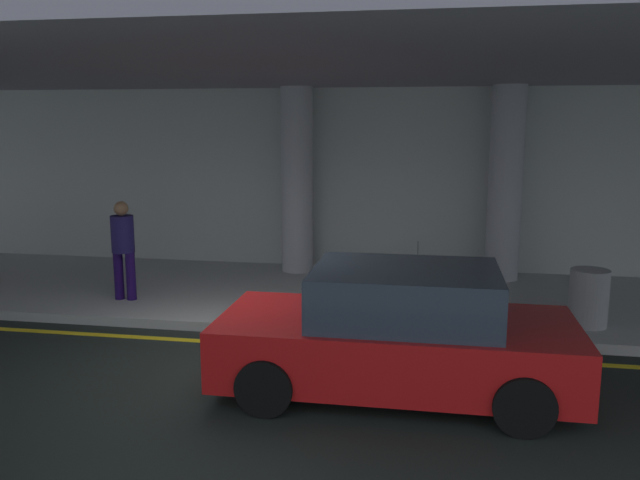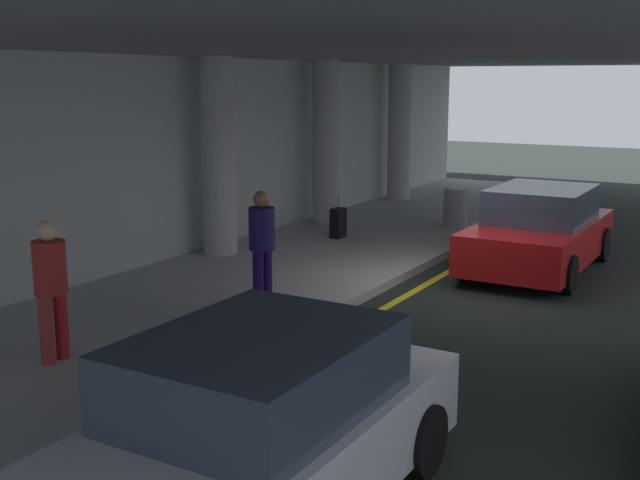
# 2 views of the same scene
# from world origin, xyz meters

# --- Properties ---
(ground_plane) EXTENTS (60.00, 60.00, 0.00)m
(ground_plane) POSITION_xyz_m (0.00, 0.00, 0.00)
(ground_plane) COLOR black
(sidewalk) EXTENTS (26.00, 4.20, 0.15)m
(sidewalk) POSITION_xyz_m (0.00, 3.10, 0.07)
(sidewalk) COLOR #A4A8A8
(sidewalk) RESTS_ON ground
(lane_stripe_yellow) EXTENTS (26.00, 0.14, 0.01)m
(lane_stripe_yellow) POSITION_xyz_m (0.00, 0.59, 0.00)
(lane_stripe_yellow) COLOR yellow
(lane_stripe_yellow) RESTS_ON ground
(support_column_far_left) EXTENTS (0.63, 0.63, 3.65)m
(support_column_far_left) POSITION_xyz_m (0.00, 4.66, 1.97)
(support_column_far_left) COLOR #A3A5AE
(support_column_far_left) RESTS_ON sidewalk
(support_column_left_mid) EXTENTS (0.63, 0.63, 3.65)m
(support_column_left_mid) POSITION_xyz_m (4.00, 4.66, 1.97)
(support_column_left_mid) COLOR #9FA2AB
(support_column_left_mid) RESTS_ON sidewalk
(ceiling_overhang) EXTENTS (28.00, 13.20, 0.30)m
(ceiling_overhang) POSITION_xyz_m (0.00, 2.60, 3.95)
(ceiling_overhang) COLOR gray
(ceiling_overhang) RESTS_ON support_column_far_left
(terminal_back_wall) EXTENTS (26.00, 0.30, 3.80)m
(terminal_back_wall) POSITION_xyz_m (0.00, 5.35, 1.90)
(terminal_back_wall) COLOR #B2B9B7
(terminal_back_wall) RESTS_ON ground
(car_red) EXTENTS (4.10, 1.92, 1.50)m
(car_red) POSITION_xyz_m (2.32, -0.74, 0.71)
(car_red) COLOR red
(car_red) RESTS_ON ground
(person_waiting_for_ride) EXTENTS (0.38, 0.38, 1.68)m
(person_waiting_for_ride) POSITION_xyz_m (-2.44, 2.01, 1.11)
(person_waiting_for_ride) COLOR #1B0945
(person_waiting_for_ride) RESTS_ON sidewalk
(suitcase_upright_primary) EXTENTS (0.36, 0.22, 0.90)m
(suitcase_upright_primary) POSITION_xyz_m (2.43, 3.46, 0.46)
(suitcase_upright_primary) COLOR black
(suitcase_upright_primary) RESTS_ON sidewalk
(trash_bin_steel) EXTENTS (0.56, 0.56, 0.85)m
(trash_bin_steel) POSITION_xyz_m (4.99, 1.85, 0.57)
(trash_bin_steel) COLOR gray
(trash_bin_steel) RESTS_ON sidewalk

